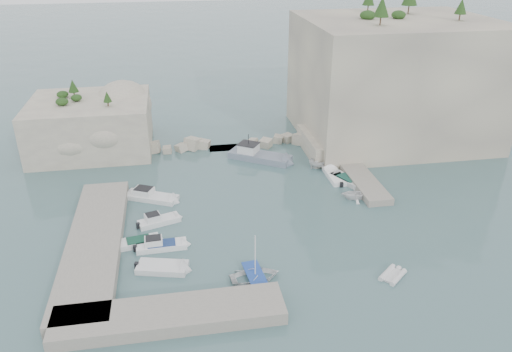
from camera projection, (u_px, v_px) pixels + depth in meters
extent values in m
plane|color=#486B6D|center=(266.00, 227.00, 51.77)|extent=(400.00, 400.00, 0.00)
cube|color=beige|center=(393.00, 80.00, 71.98)|extent=(26.00, 22.00, 17.00)
cube|color=beige|center=(334.00, 143.00, 69.17)|extent=(8.00, 10.00, 2.50)
cube|color=beige|center=(91.00, 125.00, 69.37)|extent=(16.00, 14.00, 7.00)
cube|color=#9E9689|center=(95.00, 243.00, 48.04)|extent=(5.00, 24.00, 1.10)
cube|color=#9E9689|center=(170.00, 315.00, 38.91)|extent=(18.00, 4.00, 1.10)
cube|color=#9E9689|center=(357.00, 173.00, 62.52)|extent=(3.00, 16.00, 0.80)
cube|color=beige|center=(230.00, 143.00, 70.83)|extent=(28.00, 3.00, 1.40)
imported|color=white|center=(255.00, 279.00, 43.89)|extent=(4.77, 3.64, 0.92)
imported|color=white|center=(354.00, 199.00, 57.24)|extent=(3.53, 3.18, 1.65)
imported|color=silver|center=(323.00, 167.00, 65.04)|extent=(4.18, 1.85, 1.57)
cylinder|color=white|center=(255.00, 255.00, 42.78)|extent=(0.10, 0.10, 4.20)
cone|color=#1E4219|center=(382.00, 7.00, 62.09)|extent=(1.96, 1.96, 2.45)
cone|color=#1E4219|center=(461.00, 6.00, 65.89)|extent=(1.57, 1.57, 1.96)
cone|color=#1E4219|center=(73.00, 86.00, 68.60)|extent=(1.40, 1.40, 1.75)
cone|color=#1E4219|center=(107.00, 97.00, 65.07)|extent=(1.12, 1.12, 1.40)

